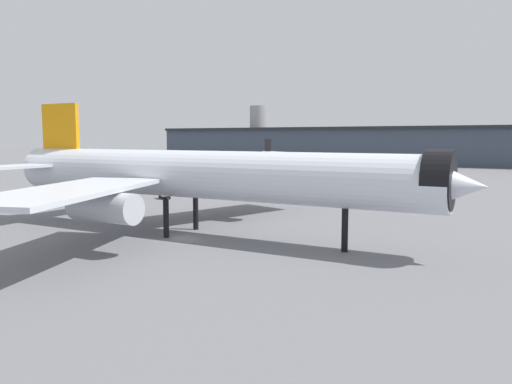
% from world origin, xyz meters
% --- Properties ---
extents(ground, '(900.00, 900.00, 0.00)m').
position_xyz_m(ground, '(0.00, 0.00, 0.00)').
color(ground, slate).
extents(airliner_near_gate, '(65.90, 59.90, 17.09)m').
position_xyz_m(airliner_near_gate, '(0.62, 2.62, 7.52)').
color(airliner_near_gate, silver).
rests_on(airliner_near_gate, ground).
extents(airliner_far_taxiway, '(37.29, 33.42, 11.63)m').
position_xyz_m(airliner_far_taxiway, '(-22.42, 108.65, 5.12)').
color(airliner_far_taxiway, silver).
rests_on(airliner_far_taxiway, ground).
extents(terminal_building, '(230.27, 57.83, 28.56)m').
position_xyz_m(terminal_building, '(-9.15, 187.01, 8.69)').
color(terminal_building, '#3D4756').
rests_on(terminal_building, ground).
extents(baggage_tug_wing, '(3.38, 3.43, 1.85)m').
position_xyz_m(baggage_tug_wing, '(-23.85, 33.04, 0.97)').
color(baggage_tug_wing, black).
rests_on(baggage_tug_wing, ground).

